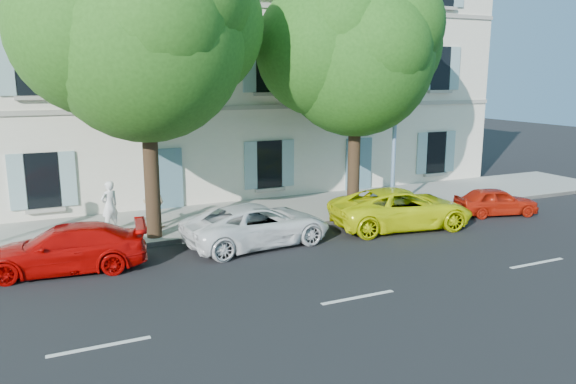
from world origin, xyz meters
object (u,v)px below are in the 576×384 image
tree_right (356,59)px  car_white_coupe (258,225)px  street_lamp (398,94)px  pedestrian_a (110,206)px  car_red_coupe (65,249)px  car_yellow_supercar (401,208)px  tree_left (145,41)px  pedestrian_b (153,204)px  car_red_hatchback (496,201)px

tree_right → car_white_coupe: bearing=-153.8°
street_lamp → pedestrian_a: 11.11m
car_red_coupe → street_lamp: 12.76m
car_red_coupe → pedestrian_a: 3.60m
car_yellow_supercar → tree_left: bearing=84.4°
car_red_coupe → tree_right: (10.70, 2.47, 5.24)m
street_lamp → pedestrian_b: street_lamp is taller
car_red_coupe → tree_right: bearing=110.9°
car_white_coupe → tree_left: size_ratio=0.50×
tree_right → pedestrian_b: 9.10m
car_white_coupe → car_yellow_supercar: (5.35, -0.21, 0.04)m
car_red_hatchback → car_red_coupe: bearing=104.3°
car_red_coupe → tree_right: size_ratio=0.49×
pedestrian_a → pedestrian_b: (1.41, -0.23, -0.02)m
car_red_coupe → car_red_hatchback: size_ratio=1.39×
car_white_coupe → street_lamp: street_lamp is taller
car_red_coupe → car_white_coupe: size_ratio=0.92×
tree_left → car_yellow_supercar: bearing=-13.7°
pedestrian_b → street_lamp: bearing=-147.8°
car_white_coupe → tree_right: tree_right is taller
tree_left → pedestrian_a: size_ratio=5.63×
car_red_coupe → car_white_coupe: car_white_coupe is taller
car_white_coupe → pedestrian_a: (-4.07, 3.17, 0.34)m
tree_left → car_red_coupe: bearing=-147.2°
car_white_coupe → tree_right: size_ratio=0.53×
car_white_coupe → car_red_coupe: bearing=84.3°
car_yellow_supercar → tree_left: (-8.25, 2.01, 5.59)m
car_white_coupe → street_lamp: (6.32, 1.57, 3.94)m
car_white_coupe → tree_right: (5.00, 2.46, 5.22)m
car_yellow_supercar → street_lamp: (0.97, 1.79, 3.90)m
street_lamp → pedestrian_b: size_ratio=4.72×
car_white_coupe → tree_left: bearing=52.4°
street_lamp → tree_left: bearing=178.6°
car_red_coupe → pedestrian_b: 4.25m
car_red_hatchback → pedestrian_a: 14.24m
car_yellow_supercar → pedestrian_b: pedestrian_b is taller
car_red_coupe → tree_left: tree_left is taller
car_white_coupe → pedestrian_a: bearing=46.2°
car_yellow_supercar → car_red_hatchback: (4.40, -0.01, -0.16)m
tree_left → car_red_hatchback: bearing=-9.1°
tree_left → pedestrian_a: 5.60m
street_lamp → car_yellow_supercar: bearing=-118.4°
tree_left → pedestrian_b: 5.44m
pedestrian_a → pedestrian_b: bearing=144.3°
car_yellow_supercar → tree_right: bearing=15.6°
street_lamp → pedestrian_a: street_lamp is taller
car_red_coupe → pedestrian_a: bearing=160.7°
car_white_coupe → pedestrian_b: size_ratio=2.85×
car_red_hatchback → tree_right: tree_right is taller
car_white_coupe → car_yellow_supercar: bearing=-98.2°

